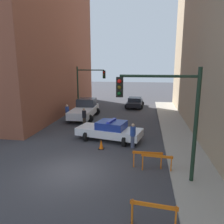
{
  "coord_description": "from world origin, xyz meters",
  "views": [
    {
      "loc": [
        3.7,
        -9.88,
        5.41
      ],
      "look_at": [
        0.92,
        7.58,
        1.56
      ],
      "focal_mm": 35.0,
      "sensor_mm": 36.0,
      "label": 1
    }
  ],
  "objects": [
    {
      "name": "white_truck",
      "position": [
        -2.55,
        11.44,
        0.91
      ],
      "size": [
        2.72,
        5.44,
        1.9
      ],
      "rotation": [
        0.0,
        0.0,
        0.02
      ],
      "color": "silver",
      "rests_on": "ground_plane"
    },
    {
      "name": "pedestrian_crossing",
      "position": [
        -1.69,
        8.29,
        0.86
      ],
      "size": [
        0.36,
        0.36,
        1.66
      ],
      "rotation": [
        0.0,
        0.0,
        3.15
      ],
      "color": "#382D23",
      "rests_on": "ground_plane"
    },
    {
      "name": "sidewalk_right",
      "position": [
        6.2,
        0.0,
        0.06
      ],
      "size": [
        2.4,
        44.0,
        0.12
      ],
      "color": "#9E998E",
      "rests_on": "ground_plane"
    },
    {
      "name": "traffic_cone",
      "position": [
        0.89,
        3.29,
        0.32
      ],
      "size": [
        0.36,
        0.36,
        0.66
      ],
      "color": "black",
      "rests_on": "ground_plane"
    },
    {
      "name": "traffic_light_far",
      "position": [
        -3.3,
        15.13,
        3.4
      ],
      "size": [
        3.44,
        0.35,
        5.2
      ],
      "color": "black",
      "rests_on": "ground_plane"
    },
    {
      "name": "police_car",
      "position": [
        1.14,
        5.16,
        0.72
      ],
      "size": [
        4.99,
        2.99,
        1.52
      ],
      "rotation": [
        0.0,
        0.0,
        1.35
      ],
      "color": "white",
      "rests_on": "ground_plane"
    },
    {
      "name": "pedestrian_sidewalk",
      "position": [
        2.9,
        3.88,
        0.86
      ],
      "size": [
        0.44,
        0.44,
        1.66
      ],
      "rotation": [
        0.0,
        0.0,
        4.44
      ],
      "color": "#474C66",
      "rests_on": "ground_plane"
    },
    {
      "name": "barrier_mid",
      "position": [
        4.07,
        -3.32,
        0.62
      ],
      "size": [
        1.6,
        0.31,
        0.9
      ],
      "rotation": [
        0.0,
        0.0,
        -0.1
      ],
      "color": "orange",
      "rests_on": "ground_plane"
    },
    {
      "name": "parked_car_near",
      "position": [
        2.26,
        17.96,
        0.67
      ],
      "size": [
        2.38,
        4.36,
        1.31
      ],
      "rotation": [
        0.0,
        0.0,
        -0.04
      ],
      "color": "black",
      "rests_on": "ground_plane"
    },
    {
      "name": "barrier_corner",
      "position": [
        3.87,
        1.1,
        0.62
      ],
      "size": [
        1.6,
        0.18,
        0.9
      ],
      "rotation": [
        0.0,
        0.0,
        0.01
      ],
      "color": "orange",
      "rests_on": "ground_plane"
    },
    {
      "name": "ground_plane",
      "position": [
        0.0,
        0.0,
        0.0
      ],
      "size": [
        120.0,
        120.0,
        0.0
      ],
      "primitive_type": "plane",
      "color": "#38383D"
    },
    {
      "name": "traffic_light_near",
      "position": [
        4.73,
        -0.14,
        3.53
      ],
      "size": [
        3.64,
        0.35,
        5.2
      ],
      "color": "black",
      "rests_on": "sidewalk_right"
    },
    {
      "name": "pedestrian_corner",
      "position": [
        -3.82,
        9.79,
        0.86
      ],
      "size": [
        0.4,
        0.4,
        1.66
      ],
      "rotation": [
        0.0,
        0.0,
        3.02
      ],
      "color": "#382D23",
      "rests_on": "ground_plane"
    },
    {
      "name": "barrier_back",
      "position": [
        4.34,
        0.77,
        0.62
      ],
      "size": [
        1.6,
        0.28,
        0.9
      ],
      "rotation": [
        0.0,
        0.0,
        -0.08
      ],
      "color": "orange",
      "rests_on": "ground_plane"
    }
  ]
}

